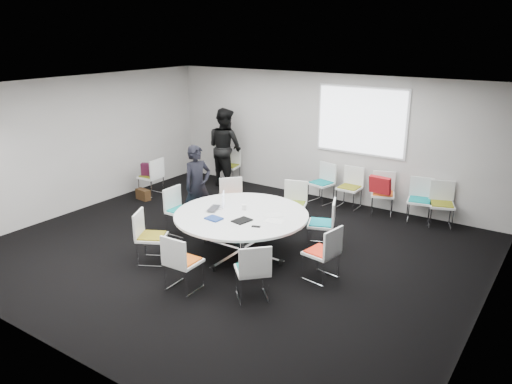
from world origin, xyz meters
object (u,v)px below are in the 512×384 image
Objects in this scene: cup at (244,207)px; laptop at (216,209)px; chair_back_c at (382,202)px; person_back at (225,147)px; chair_person_back at (229,173)px; person_main at (198,186)px; chair_back_b at (349,195)px; chair_ring_g at (183,272)px; chair_back_d at (419,209)px; chair_ring_d at (233,209)px; chair_back_a at (321,191)px; chair_spare_left at (152,184)px; chair_ring_e at (181,219)px; chair_ring_h at (253,281)px; maroon_bag at (150,169)px; chair_ring_b at (321,233)px; chair_ring_c at (293,213)px; chair_ring_f at (152,246)px; conference_table at (241,224)px; chair_back_e at (441,213)px; chair_ring_a at (321,263)px; brown_bag at (143,194)px.

laptop is at bearing -145.79° from cup.
person_back reaches higher than chair_back_c.
person_main reaches higher than chair_person_back.
chair_back_b and chair_back_c have the same top height.
chair_ring_g is 5.12m from chair_back_d.
chair_person_back is (-3.21, -0.02, 0.00)m from chair_back_b.
chair_back_d is at bearing 167.48° from chair_ring_d.
chair_back_a and chair_spare_left have the same top height.
chair_ring_e is at bearing 28.72° from chair_back_c.
chair_ring_d and chair_ring_g have the same top height.
chair_ring_e is 3.22m from person_back.
maroon_bag is (-4.62, 2.58, 0.34)m from chair_ring_h.
chair_ring_b is 4.24m from person_back.
person_back reaches higher than chair_ring_h.
chair_ring_f is at bearing 48.77° from chair_ring_c.
chair_spare_left is at bearing 160.57° from cup.
person_main reaches higher than conference_table.
chair_ring_h is at bearing -50.80° from cup.
chair_ring_h is at bearing -122.33° from chair_spare_left.
chair_ring_g is (1.01, -2.58, 0.00)m from chair_ring_d.
chair_ring_b is 1.00× the size of chair_back_e.
chair_ring_c is 3.18m from chair_person_back.
chair_back_b is 1.00× the size of chair_back_d.
laptop reaches higher than conference_table.
chair_ring_d is at bearing 6.48° from chair_ring_c.
chair_back_e is at bearing 127.59° from chair_ring_e.
chair_spare_left is at bearing 40.32° from chair_back_a.
conference_table is 2.58× the size of chair_ring_h.
chair_ring_f is at bearing -44.51° from maroon_bag.
chair_ring_b is 1.00× the size of chair_ring_e.
conference_table is at bearing -21.55° from maroon_bag.
chair_person_back is at bearing -11.65° from chair_back_d.
chair_spare_left is at bearing -15.51° from chair_ring_c.
chair_ring_a is 5.39m from maroon_bag.
chair_back_d is 5.98m from brown_bag.
cup is at bearing 90.19° from chair_ring_a.
chair_ring_a and chair_ring_h have the same top height.
brown_bag is at bearing 28.25° from chair_back_b.
person_main is at bearing 75.15° from chair_back_a.
chair_person_back is at bearing 1.26° from chair_back_b.
chair_back_e is at bearing -165.06° from chair_back_a.
person_back reaches higher than chair_person_back.
chair_ring_a is 2.08m from laptop.
chair_ring_b is 2.65m from chair_ring_e.
conference_table is at bearing -17.02° from brown_bag.
laptop is at bearing 112.70° from chair_person_back.
chair_ring_a and chair_ring_e have the same top height.
conference_table is 25.18× the size of cup.
chair_ring_e is at bearing 96.10° from chair_ring_a.
chair_back_a is at bearing 5.17° from chair_ring_b.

